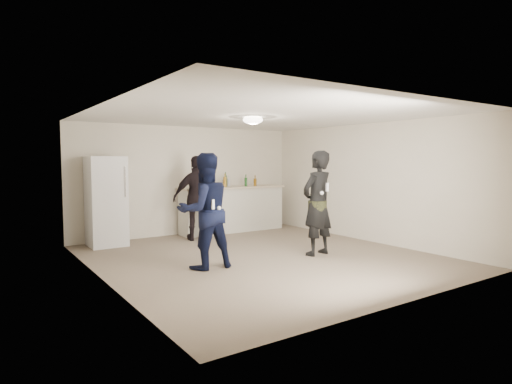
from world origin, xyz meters
TOP-DOWN VIEW (x-y plane):
  - floor at (0.00, 0.00)m, footprint 6.00×6.00m
  - ceiling at (0.00, 0.00)m, footprint 6.00×6.00m
  - wall_back at (0.00, 3.00)m, footprint 6.00×0.00m
  - wall_front at (0.00, -3.00)m, footprint 6.00×0.00m
  - wall_left at (-2.75, 0.00)m, footprint 0.00×6.00m
  - wall_right at (2.75, 0.00)m, footprint 0.00×6.00m
  - counter at (0.99, 2.67)m, footprint 2.60×0.56m
  - counter_top at (0.99, 2.67)m, footprint 2.68×0.64m
  - fridge at (-2.01, 2.60)m, footprint 0.70×0.70m
  - fridge_handle at (-1.73, 2.23)m, footprint 0.02×0.02m
  - ceiling_dome at (0.00, 0.30)m, footprint 0.36×0.36m
  - shaker at (0.75, 2.69)m, footprint 0.08×0.08m
  - man at (-1.22, -0.14)m, footprint 0.92×0.74m
  - woman at (0.93, -0.42)m, footprint 0.75×0.55m
  - camo_shorts at (0.93, -0.42)m, footprint 0.34×0.34m
  - spectator at (-0.20, 2.12)m, footprint 1.15×0.70m
  - remote_man at (-1.22, -0.42)m, footprint 0.04×0.04m
  - nunchuk_man at (-1.10, -0.39)m, footprint 0.07×0.07m
  - remote_woman at (0.93, -0.67)m, footprint 0.04×0.04m
  - nunchuk_woman at (0.83, -0.64)m, footprint 0.07×0.07m
  - bottle_cluster at (1.09, 2.66)m, footprint 0.90×0.37m

SIDE VIEW (x-z plane):
  - floor at x=0.00m, z-range 0.00..0.00m
  - counter at x=0.99m, z-range 0.00..1.05m
  - camo_shorts at x=0.93m, z-range 0.71..0.99m
  - fridge at x=-2.01m, z-range 0.00..1.80m
  - spectator at x=-0.20m, z-range 0.00..1.82m
  - man at x=-1.22m, z-range 0.00..1.84m
  - woman at x=0.93m, z-range 0.00..1.90m
  - nunchuk_man at x=-1.10m, z-range 0.95..1.01m
  - remote_man at x=-1.22m, z-range 0.98..1.12m
  - counter_top at x=0.99m, z-range 1.05..1.09m
  - nunchuk_woman at x=0.83m, z-range 1.11..1.18m
  - shaker at x=0.75m, z-range 1.09..1.26m
  - bottle_cluster at x=1.09m, z-range 1.06..1.33m
  - wall_back at x=0.00m, z-range -1.75..4.25m
  - wall_front at x=0.00m, z-range -1.75..4.25m
  - wall_left at x=-2.75m, z-range -1.75..4.25m
  - wall_right at x=2.75m, z-range -1.75..4.25m
  - remote_woman at x=0.93m, z-range 1.18..1.32m
  - fridge_handle at x=-1.73m, z-range 1.00..1.60m
  - ceiling_dome at x=0.00m, z-range 2.37..2.53m
  - ceiling at x=0.00m, z-range 2.50..2.50m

